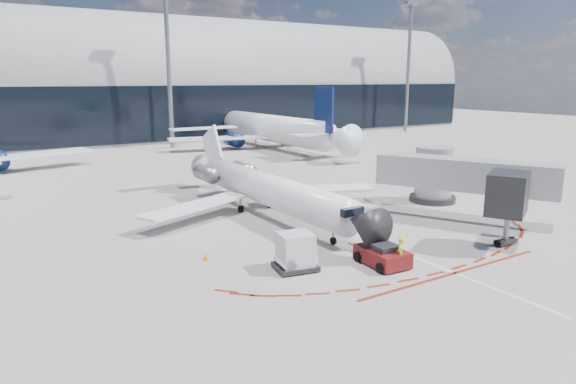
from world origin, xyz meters
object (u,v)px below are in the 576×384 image
pushback_tug (382,255)px  uld_container (295,252)px  regional_jet (263,187)px  ramp_worker (400,254)px

pushback_tug → uld_container: 5.13m
pushback_tug → uld_container: (-4.69, 2.01, 0.49)m
regional_jet → pushback_tug: (0.15, -13.84, -1.58)m
regional_jet → uld_container: bearing=-111.0°
regional_jet → uld_container: 12.72m
regional_jet → ramp_worker: 15.01m
regional_jet → ramp_worker: size_ratio=13.43×
ramp_worker → pushback_tug: bearing=-107.1°
pushback_tug → regional_jet: bearing=94.6°
regional_jet → ramp_worker: bearing=-88.3°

